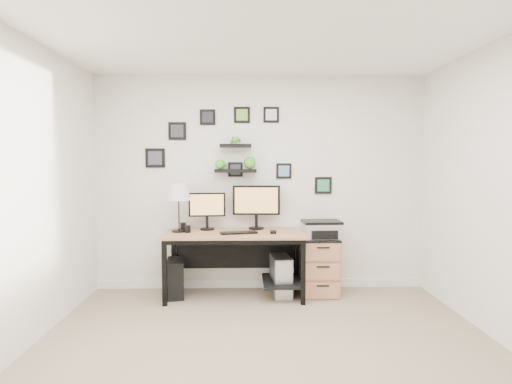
{
  "coord_description": "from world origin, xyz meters",
  "views": [
    {
      "loc": [
        -0.18,
        -3.22,
        1.56
      ],
      "look_at": [
        -0.06,
        1.83,
        1.2
      ],
      "focal_mm": 30.0,
      "sensor_mm": 36.0,
      "label": 1
    }
  ],
  "objects_px": {
    "monitor_right": "(256,203)",
    "table_lamp": "(179,193)",
    "desk": "(238,242)",
    "pc_tower_grey": "(281,276)",
    "mug": "(188,229)",
    "pc_tower_black": "(176,278)",
    "file_cabinet": "(319,266)",
    "monitor_left": "(207,208)",
    "printer": "(321,229)"
  },
  "relations": [
    {
      "from": "monitor_left",
      "to": "pc_tower_black",
      "type": "bearing_deg",
      "value": -157.31
    },
    {
      "from": "table_lamp",
      "to": "mug",
      "type": "height_order",
      "value": "table_lamp"
    },
    {
      "from": "file_cabinet",
      "to": "desk",
      "type": "bearing_deg",
      "value": -176.52
    },
    {
      "from": "monitor_right",
      "to": "file_cabinet",
      "type": "distance_m",
      "value": 1.04
    },
    {
      "from": "desk",
      "to": "table_lamp",
      "type": "xyz_separation_m",
      "value": [
        -0.68,
        0.02,
        0.57
      ]
    },
    {
      "from": "monitor_left",
      "to": "table_lamp",
      "type": "distance_m",
      "value": 0.39
    },
    {
      "from": "file_cabinet",
      "to": "printer",
      "type": "bearing_deg",
      "value": -39.46
    },
    {
      "from": "table_lamp",
      "to": "mug",
      "type": "xyz_separation_m",
      "value": [
        0.1,
        -0.06,
        -0.41
      ]
    },
    {
      "from": "desk",
      "to": "pc_tower_grey",
      "type": "height_order",
      "value": "desk"
    },
    {
      "from": "pc_tower_grey",
      "to": "printer",
      "type": "height_order",
      "value": "printer"
    },
    {
      "from": "mug",
      "to": "pc_tower_grey",
      "type": "bearing_deg",
      "value": 2.06
    },
    {
      "from": "pc_tower_grey",
      "to": "printer",
      "type": "distance_m",
      "value": 0.72
    },
    {
      "from": "mug",
      "to": "printer",
      "type": "height_order",
      "value": "printer"
    },
    {
      "from": "pc_tower_grey",
      "to": "printer",
      "type": "bearing_deg",
      "value": 4.02
    },
    {
      "from": "pc_tower_black",
      "to": "monitor_left",
      "type": "bearing_deg",
      "value": 14.36
    },
    {
      "from": "pc_tower_grey",
      "to": "monitor_right",
      "type": "bearing_deg",
      "value": 145.97
    },
    {
      "from": "monitor_left",
      "to": "file_cabinet",
      "type": "bearing_deg",
      "value": -4.36
    },
    {
      "from": "mug",
      "to": "file_cabinet",
      "type": "height_order",
      "value": "mug"
    },
    {
      "from": "mug",
      "to": "monitor_right",
      "type": "bearing_deg",
      "value": 16.06
    },
    {
      "from": "pc_tower_grey",
      "to": "file_cabinet",
      "type": "xyz_separation_m",
      "value": [
        0.46,
        0.05,
        0.1
      ]
    },
    {
      "from": "table_lamp",
      "to": "monitor_right",
      "type": "bearing_deg",
      "value": 10.84
    },
    {
      "from": "table_lamp",
      "to": "pc_tower_grey",
      "type": "distance_m",
      "value": 1.52
    },
    {
      "from": "table_lamp",
      "to": "printer",
      "type": "relative_size",
      "value": 1.22
    },
    {
      "from": "mug",
      "to": "printer",
      "type": "distance_m",
      "value": 1.55
    },
    {
      "from": "desk",
      "to": "table_lamp",
      "type": "distance_m",
      "value": 0.89
    },
    {
      "from": "printer",
      "to": "desk",
      "type": "bearing_deg",
      "value": -177.63
    },
    {
      "from": "printer",
      "to": "pc_tower_black",
      "type": "bearing_deg",
      "value": -178.96
    },
    {
      "from": "mug",
      "to": "file_cabinet",
      "type": "xyz_separation_m",
      "value": [
        1.53,
        0.09,
        -0.46
      ]
    },
    {
      "from": "table_lamp",
      "to": "pc_tower_grey",
      "type": "xyz_separation_m",
      "value": [
        1.18,
        -0.02,
        -0.97
      ]
    },
    {
      "from": "desk",
      "to": "monitor_left",
      "type": "bearing_deg",
      "value": 156.58
    },
    {
      "from": "desk",
      "to": "monitor_left",
      "type": "relative_size",
      "value": 3.61
    },
    {
      "from": "desk",
      "to": "monitor_left",
      "type": "distance_m",
      "value": 0.55
    },
    {
      "from": "desk",
      "to": "pc_tower_black",
      "type": "bearing_deg",
      "value": 179.24
    },
    {
      "from": "monitor_right",
      "to": "pc_tower_black",
      "type": "bearing_deg",
      "value": -168.79
    },
    {
      "from": "monitor_left",
      "to": "table_lamp",
      "type": "xyz_separation_m",
      "value": [
        -0.31,
        -0.13,
        0.19
      ]
    },
    {
      "from": "pc_tower_grey",
      "to": "pc_tower_black",
      "type": "bearing_deg",
      "value": 179.87
    },
    {
      "from": "desk",
      "to": "pc_tower_black",
      "type": "xyz_separation_m",
      "value": [
        -0.72,
        0.01,
        -0.41
      ]
    },
    {
      "from": "monitor_left",
      "to": "printer",
      "type": "distance_m",
      "value": 1.37
    },
    {
      "from": "file_cabinet",
      "to": "printer",
      "type": "height_order",
      "value": "printer"
    },
    {
      "from": "monitor_right",
      "to": "mug",
      "type": "height_order",
      "value": "monitor_right"
    },
    {
      "from": "desk",
      "to": "mug",
      "type": "height_order",
      "value": "mug"
    },
    {
      "from": "monitor_left",
      "to": "pc_tower_black",
      "type": "distance_m",
      "value": 0.89
    },
    {
      "from": "monitor_left",
      "to": "monitor_right",
      "type": "relative_size",
      "value": 0.78
    },
    {
      "from": "mug",
      "to": "pc_tower_black",
      "type": "xyz_separation_m",
      "value": [
        -0.15,
        0.04,
        -0.58
      ]
    },
    {
      "from": "monitor_left",
      "to": "printer",
      "type": "relative_size",
      "value": 0.97
    },
    {
      "from": "monitor_right",
      "to": "file_cabinet",
      "type": "height_order",
      "value": "monitor_right"
    },
    {
      "from": "mug",
      "to": "file_cabinet",
      "type": "relative_size",
      "value": 0.12
    },
    {
      "from": "pc_tower_black",
      "to": "pc_tower_grey",
      "type": "xyz_separation_m",
      "value": [
        1.22,
        -0.0,
        0.02
      ]
    },
    {
      "from": "desk",
      "to": "pc_tower_grey",
      "type": "bearing_deg",
      "value": 0.78
    },
    {
      "from": "monitor_right",
      "to": "table_lamp",
      "type": "height_order",
      "value": "table_lamp"
    }
  ]
}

